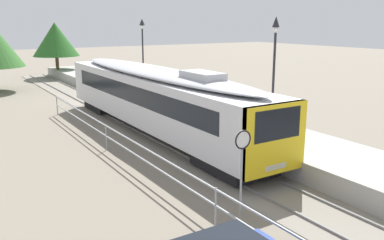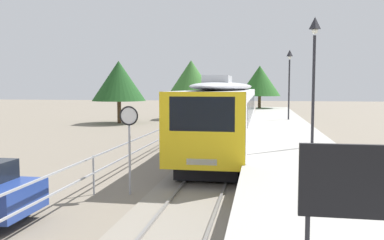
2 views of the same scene
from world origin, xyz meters
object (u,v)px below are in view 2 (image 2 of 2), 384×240
Objects in this scene: platform_lamp_far_end at (289,71)px; platform_notice_board at (350,186)px; platform_lamp_mid_platform at (314,57)px; speed_limit_sign at (129,128)px; commuter_train at (226,110)px.

platform_lamp_far_end is 26.92m from platform_notice_board.
platform_lamp_far_end is at bearing 87.71° from platform_notice_board.
platform_lamp_mid_platform is 12.52m from platform_notice_board.
platform_lamp_mid_platform is at bearing -90.00° from platform_lamp_far_end.
platform_lamp_mid_platform is 1.00× the size of platform_lamp_far_end.
platform_lamp_far_end is 20.94m from speed_limit_sign.
commuter_train is at bearing -112.40° from platform_lamp_far_end.
commuter_train is 6.75m from platform_lamp_mid_platform.
speed_limit_sign reaches higher than platform_notice_board.
platform_lamp_far_end reaches higher than speed_limit_sign.
platform_lamp_far_end reaches higher than platform_notice_board.
speed_limit_sign is (-6.18, -19.85, -2.50)m from platform_lamp_far_end.
platform_lamp_mid_platform is 2.97× the size of platform_notice_board.
platform_notice_board is at bearing -53.62° from speed_limit_sign.
platform_notice_board is at bearing -92.29° from platform_lamp_far_end.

